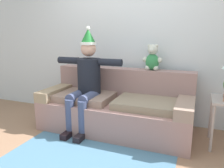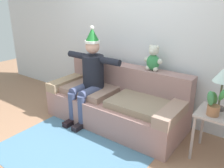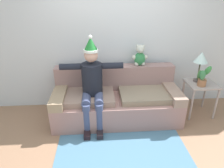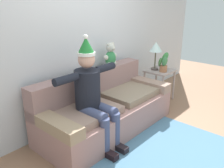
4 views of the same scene
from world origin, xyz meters
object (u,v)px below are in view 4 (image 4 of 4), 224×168
(table_lamp, at_px, (156,48))
(teddy_bear, at_px, (111,55))
(side_table, at_px, (160,75))
(couch, at_px, (105,108))
(potted_plant, at_px, (163,64))
(person_seated, at_px, (93,93))

(table_lamp, bearing_deg, teddy_bear, 167.31)
(side_table, bearing_deg, couch, 178.35)
(teddy_bear, relative_size, potted_plant, 1.01)
(person_seated, bearing_deg, teddy_bear, 27.76)
(couch, distance_m, side_table, 1.53)
(couch, xyz_separation_m, table_lamp, (1.47, 0.05, 0.71))
(person_seated, relative_size, table_lamp, 2.79)
(side_table, distance_m, table_lamp, 0.54)
(couch, distance_m, potted_plant, 1.53)
(table_lamp, bearing_deg, couch, -178.06)
(teddy_bear, bearing_deg, person_seated, -152.24)
(side_table, height_order, potted_plant, potted_plant)
(couch, bearing_deg, teddy_bear, 32.07)
(person_seated, distance_m, side_table, 1.95)
(table_lamp, distance_m, potted_plant, 0.33)
(couch, distance_m, teddy_bear, 0.89)
(person_seated, bearing_deg, table_lamp, 6.73)
(person_seated, xyz_separation_m, side_table, (1.93, 0.13, -0.24))
(couch, height_order, side_table, couch)
(couch, relative_size, person_seated, 1.45)
(table_lamp, bearing_deg, potted_plant, -94.76)
(side_table, relative_size, potted_plant, 1.64)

